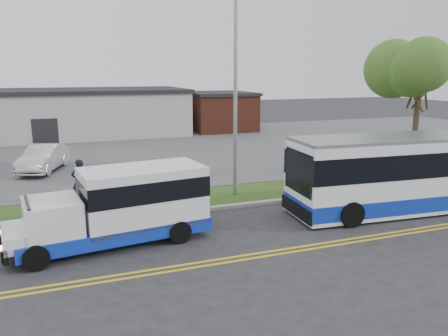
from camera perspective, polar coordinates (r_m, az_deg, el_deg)
name	(u,v)px	position (r m, az deg, el deg)	size (l,w,h in m)	color
ground	(192,221)	(17.83, -4.26, -6.95)	(140.00, 140.00, 0.00)	#28282B
lane_line_north	(225,258)	(14.42, 0.09, -11.73)	(70.00, 0.12, 0.01)	yellow
lane_line_south	(228,262)	(14.17, 0.53, -12.20)	(70.00, 0.12, 0.01)	yellow
curb	(184,211)	(18.81, -5.20, -5.68)	(80.00, 0.30, 0.15)	#9E9B93
verge	(174,201)	(20.48, -6.52, -4.26)	(80.00, 3.30, 0.10)	#334918
parking_lot	(129,150)	(34.00, -12.26, 2.25)	(80.00, 25.00, 0.10)	#4C4C4F
commercial_building	(46,113)	(43.36, -22.25, 6.62)	(25.40, 10.40, 4.35)	#9E9E99
brick_wing	(219,111)	(44.97, -0.63, 7.43)	(6.30, 7.30, 3.90)	brown
tree_east	(421,66)	(26.71, 24.36, 12.01)	(5.20, 5.20, 8.33)	#39281F
streetlight_near	(236,87)	(20.38, 1.58, 10.55)	(0.35, 1.53, 9.50)	gray
shuttle_bus	(125,203)	(15.71, -12.85, -4.54)	(7.07, 3.07, 2.63)	#0F2EAB
transit_bus	(420,172)	(20.82, 24.27, -0.46)	(11.96, 3.54, 3.27)	white
pedestrian	(80,181)	(20.75, -18.33, -1.61)	(0.73, 0.48, 1.99)	black
parked_car_a	(43,158)	(28.16, -22.53, 1.20)	(1.64, 4.71, 1.55)	silver
grocery_bag_left	(74,201)	(20.72, -18.97, -4.07)	(0.32, 0.32, 0.32)	white
grocery_bag_right	(88,197)	(21.21, -17.40, -3.58)	(0.32, 0.32, 0.32)	white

